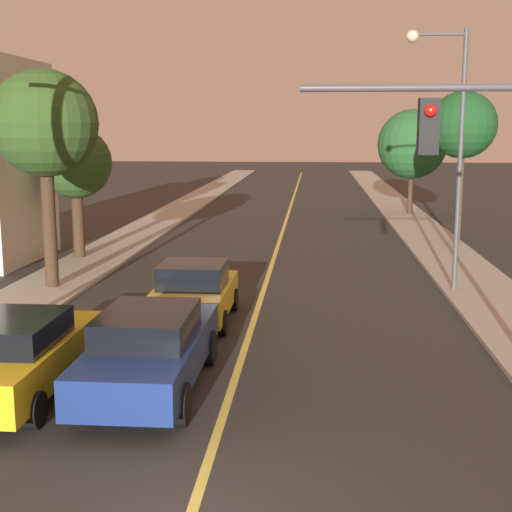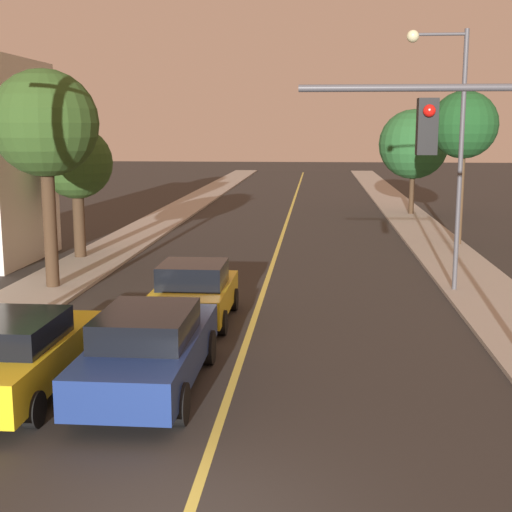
{
  "view_description": "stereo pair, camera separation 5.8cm",
  "coord_description": "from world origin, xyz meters",
  "px_view_note": "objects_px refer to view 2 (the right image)",
  "views": [
    {
      "loc": [
        1.55,
        -8.01,
        4.96
      ],
      "look_at": [
        0.0,
        10.68,
        1.6
      ],
      "focal_mm": 50.0,
      "sensor_mm": 36.0,
      "label": 1
    },
    {
      "loc": [
        1.6,
        -8.01,
        4.96
      ],
      "look_at": [
        0.0,
        10.68,
        1.6
      ],
      "focal_mm": 50.0,
      "sensor_mm": 36.0,
      "label": 2
    }
  ],
  "objects_px": {
    "car_near_lane_front": "(149,348)",
    "streetlamp_right": "(449,128)",
    "tree_right_near": "(464,126)",
    "tree_right_far": "(414,144)",
    "tree_left_near": "(45,125)",
    "car_near_lane_second": "(194,292)",
    "tree_left_far": "(76,164)",
    "car_outer_lane_front": "(17,355)"
  },
  "relations": [
    {
      "from": "tree_left_near",
      "to": "car_outer_lane_front",
      "type": "bearing_deg",
      "value": -73.32
    },
    {
      "from": "car_near_lane_second",
      "to": "tree_left_far",
      "type": "bearing_deg",
      "value": 124.81
    },
    {
      "from": "car_outer_lane_front",
      "to": "tree_right_far",
      "type": "distance_m",
      "value": 31.37
    },
    {
      "from": "car_near_lane_front",
      "to": "streetlamp_right",
      "type": "distance_m",
      "value": 12.06
    },
    {
      "from": "car_outer_lane_front",
      "to": "tree_left_near",
      "type": "height_order",
      "value": "tree_left_near"
    },
    {
      "from": "car_outer_lane_front",
      "to": "streetlamp_right",
      "type": "xyz_separation_m",
      "value": [
        9.4,
        9.37,
        4.19
      ]
    },
    {
      "from": "car_near_lane_second",
      "to": "tree_left_near",
      "type": "relative_size",
      "value": 0.58
    },
    {
      "from": "car_near_lane_second",
      "to": "tree_right_near",
      "type": "height_order",
      "value": "tree_right_near"
    },
    {
      "from": "streetlamp_right",
      "to": "tree_left_near",
      "type": "height_order",
      "value": "streetlamp_right"
    },
    {
      "from": "tree_right_near",
      "to": "tree_right_far",
      "type": "height_order",
      "value": "tree_right_near"
    },
    {
      "from": "tree_left_near",
      "to": "tree_left_far",
      "type": "relative_size",
      "value": 1.34
    },
    {
      "from": "car_near_lane_second",
      "to": "streetlamp_right",
      "type": "height_order",
      "value": "streetlamp_right"
    },
    {
      "from": "streetlamp_right",
      "to": "tree_right_near",
      "type": "distance_m",
      "value": 9.18
    },
    {
      "from": "tree_right_near",
      "to": "tree_right_far",
      "type": "distance_m",
      "value": 10.98
    },
    {
      "from": "tree_left_far",
      "to": "tree_right_far",
      "type": "distance_m",
      "value": 21.05
    },
    {
      "from": "streetlamp_right",
      "to": "tree_left_far",
      "type": "relative_size",
      "value": 1.56
    },
    {
      "from": "car_near_lane_front",
      "to": "tree_left_near",
      "type": "xyz_separation_m",
      "value": [
        -5.03,
        8.28,
        4.22
      ]
    },
    {
      "from": "tree_right_near",
      "to": "tree_right_far",
      "type": "bearing_deg",
      "value": 93.18
    },
    {
      "from": "car_near_lane_front",
      "to": "tree_right_far",
      "type": "height_order",
      "value": "tree_right_far"
    },
    {
      "from": "car_near_lane_front",
      "to": "tree_right_far",
      "type": "xyz_separation_m",
      "value": [
        8.57,
        28.74,
        3.23
      ]
    },
    {
      "from": "car_near_lane_front",
      "to": "streetlamp_right",
      "type": "height_order",
      "value": "streetlamp_right"
    },
    {
      "from": "tree_left_far",
      "to": "tree_right_near",
      "type": "distance_m",
      "value": 15.75
    },
    {
      "from": "streetlamp_right",
      "to": "car_near_lane_front",
      "type": "bearing_deg",
      "value": -128.05
    },
    {
      "from": "streetlamp_right",
      "to": "car_near_lane_second",
      "type": "bearing_deg",
      "value": -150.56
    },
    {
      "from": "car_near_lane_second",
      "to": "tree_left_far",
      "type": "relative_size",
      "value": 0.78
    },
    {
      "from": "tree_left_far",
      "to": "tree_right_near",
      "type": "xyz_separation_m",
      "value": [
        15.06,
        4.39,
        1.44
      ]
    },
    {
      "from": "car_near_lane_second",
      "to": "tree_right_far",
      "type": "distance_m",
      "value": 25.48
    },
    {
      "from": "car_near_lane_front",
      "to": "tree_left_far",
      "type": "xyz_separation_m",
      "value": [
        -5.88,
        13.44,
        2.8
      ]
    },
    {
      "from": "tree_left_near",
      "to": "car_near_lane_front",
      "type": "bearing_deg",
      "value": -58.73
    },
    {
      "from": "streetlamp_right",
      "to": "car_outer_lane_front",
      "type": "bearing_deg",
      "value": -135.06
    },
    {
      "from": "car_near_lane_second",
      "to": "tree_left_near",
      "type": "distance_m",
      "value": 7.38
    },
    {
      "from": "tree_right_far",
      "to": "tree_left_far",
      "type": "bearing_deg",
      "value": -133.36
    },
    {
      "from": "tree_left_near",
      "to": "car_near_lane_second",
      "type": "bearing_deg",
      "value": -33.29
    },
    {
      "from": "car_outer_lane_front",
      "to": "tree_right_far",
      "type": "bearing_deg",
      "value": 69.39
    },
    {
      "from": "car_outer_lane_front",
      "to": "tree_left_far",
      "type": "xyz_separation_m",
      "value": [
        -3.47,
        13.9,
        2.85
      ]
    },
    {
      "from": "car_near_lane_second",
      "to": "tree_left_far",
      "type": "height_order",
      "value": "tree_left_far"
    },
    {
      "from": "tree_right_far",
      "to": "tree_right_near",
      "type": "bearing_deg",
      "value": -86.82
    },
    {
      "from": "car_near_lane_front",
      "to": "streetlamp_right",
      "type": "relative_size",
      "value": 0.67
    },
    {
      "from": "car_near_lane_front",
      "to": "car_near_lane_second",
      "type": "height_order",
      "value": "car_near_lane_front"
    },
    {
      "from": "streetlamp_right",
      "to": "tree_right_near",
      "type": "xyz_separation_m",
      "value": [
        2.19,
        8.91,
        0.1
      ]
    },
    {
      "from": "car_outer_lane_front",
      "to": "tree_right_far",
      "type": "xyz_separation_m",
      "value": [
        10.98,
        29.2,
        3.28
      ]
    },
    {
      "from": "tree_right_far",
      "to": "tree_left_near",
      "type": "bearing_deg",
      "value": -123.6
    }
  ]
}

